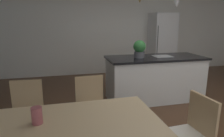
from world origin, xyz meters
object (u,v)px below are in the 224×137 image
object	(u,v)px
chair_far_right	(91,107)
chair_kitchen_end	(190,135)
dining_table	(57,135)
kitchen_island	(155,78)
vase_on_dining_table	(37,115)
refrigerator	(162,44)
potted_plant_on_island	(139,49)
chair_far_left	(26,114)

from	to	relation	value
chair_far_right	chair_kitchen_end	world-z (taller)	same
dining_table	kitchen_island	xyz separation A→B (m)	(1.88, 2.04, -0.20)
chair_far_right	vase_on_dining_table	distance (m)	1.00
vase_on_dining_table	chair_kitchen_end	bearing A→B (deg)	-4.91
dining_table	refrigerator	xyz separation A→B (m)	(3.09, 4.08, 0.27)
refrigerator	potted_plant_on_island	size ratio (longest dim) A/B	5.45
kitchen_island	potted_plant_on_island	xyz separation A→B (m)	(-0.36, 0.00, 0.62)
dining_table	refrigerator	bearing A→B (deg)	52.81
chair_far_left	vase_on_dining_table	distance (m)	0.86
dining_table	chair_far_right	size ratio (longest dim) A/B	2.09
chair_far_right	potted_plant_on_island	size ratio (longest dim) A/B	2.54
chair_far_right	refrigerator	bearing A→B (deg)	49.91
refrigerator	vase_on_dining_table	size ratio (longest dim) A/B	12.53
chair_kitchen_end	potted_plant_on_island	size ratio (longest dim) A/B	2.54
chair_kitchen_end	chair_far_left	size ratio (longest dim) A/B	1.00
chair_far_left	kitchen_island	xyz separation A→B (m)	(2.29, 1.15, -0.01)
dining_table	refrigerator	size ratio (longest dim) A/B	0.98
chair_kitchen_end	refrigerator	xyz separation A→B (m)	(1.81, 4.08, 0.46)
chair_far_right	refrigerator	xyz separation A→B (m)	(2.69, 3.19, 0.46)
potted_plant_on_island	kitchen_island	bearing A→B (deg)	0.00
refrigerator	dining_table	bearing A→B (deg)	-127.19
chair_far_right	kitchen_island	distance (m)	1.87
kitchen_island	vase_on_dining_table	size ratio (longest dim) A/B	13.28
dining_table	kitchen_island	world-z (taller)	kitchen_island
chair_far_right	vase_on_dining_table	bearing A→B (deg)	-126.63
chair_far_left	refrigerator	world-z (taller)	refrigerator
refrigerator	vase_on_dining_table	world-z (taller)	refrigerator
dining_table	chair_far_left	bearing A→B (deg)	114.57
dining_table	potted_plant_on_island	size ratio (longest dim) A/B	5.33
chair_far_right	potted_plant_on_island	distance (m)	1.72
chair_kitchen_end	kitchen_island	bearing A→B (deg)	73.47
chair_kitchen_end	vase_on_dining_table	size ratio (longest dim) A/B	5.85
refrigerator	chair_kitchen_end	bearing A→B (deg)	-113.99
kitchen_island	dining_table	bearing A→B (deg)	-132.77
chair_far_left	refrigerator	xyz separation A→B (m)	(3.50, 3.19, 0.46)
chair_far_left	chair_kitchen_end	bearing A→B (deg)	-27.67
potted_plant_on_island	vase_on_dining_table	bearing A→B (deg)	-131.42
chair_far_right	chair_far_left	bearing A→B (deg)	-179.99
kitchen_island	chair_far_right	bearing A→B (deg)	-142.08
potted_plant_on_island	dining_table	bearing A→B (deg)	-126.87
chair_far_right	chair_far_left	xyz separation A→B (m)	(-0.81, -0.00, 0.00)
chair_far_right	kitchen_island	bearing A→B (deg)	37.92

